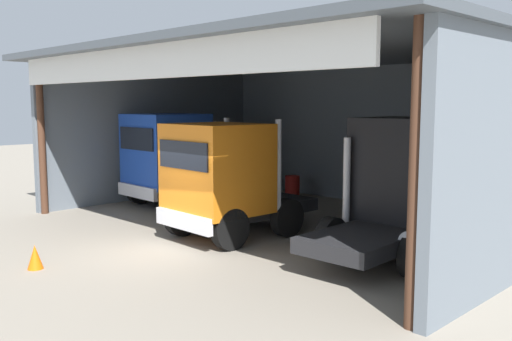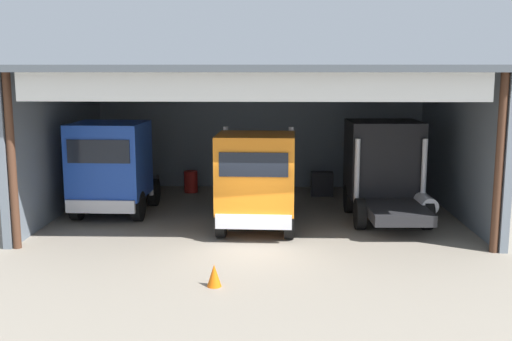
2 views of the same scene
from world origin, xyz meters
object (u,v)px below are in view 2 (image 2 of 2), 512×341
at_px(truck_black_left_bay, 385,168).
at_px(oil_drum, 191,182).
at_px(tool_cart, 322,184).
at_px(traffic_cone, 214,275).
at_px(truck_orange_yard_outside, 256,180).
at_px(truck_blue_center_right_bay, 112,166).

bearing_deg(truck_black_left_bay, oil_drum, 148.89).
bearing_deg(tool_cart, traffic_cone, -107.84).
bearing_deg(truck_orange_yard_outside, traffic_cone, 82.22).
relative_size(truck_blue_center_right_bay, traffic_cone, 9.06).
distance_m(tool_cart, traffic_cone, 11.41).
relative_size(truck_black_left_bay, oil_drum, 5.40).
bearing_deg(oil_drum, truck_blue_center_right_bay, -118.28).
relative_size(truck_orange_yard_outside, oil_drum, 4.93).
xyz_separation_m(truck_orange_yard_outside, traffic_cone, (-0.88, -5.07, -1.44)).
bearing_deg(tool_cart, oil_drum, 174.71).
xyz_separation_m(truck_blue_center_right_bay, oil_drum, (2.26, 4.20, -1.34)).
height_order(tool_cart, traffic_cone, tool_cart).
distance_m(truck_blue_center_right_bay, truck_black_left_bay, 9.77).
relative_size(truck_blue_center_right_bay, truck_black_left_bay, 1.02).
distance_m(truck_blue_center_right_bay, tool_cart, 8.77).
distance_m(oil_drum, tool_cart, 5.62).
relative_size(truck_blue_center_right_bay, tool_cart, 5.07).
xyz_separation_m(truck_black_left_bay, traffic_cone, (-5.41, -7.11, -1.51)).
bearing_deg(tool_cart, truck_blue_center_right_bay, -154.89).
bearing_deg(truck_blue_center_right_bay, tool_cart, -153.14).
xyz_separation_m(truck_blue_center_right_bay, truck_orange_yard_outside, (5.24, -2.11, -0.08)).
bearing_deg(traffic_cone, truck_orange_yard_outside, 80.20).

